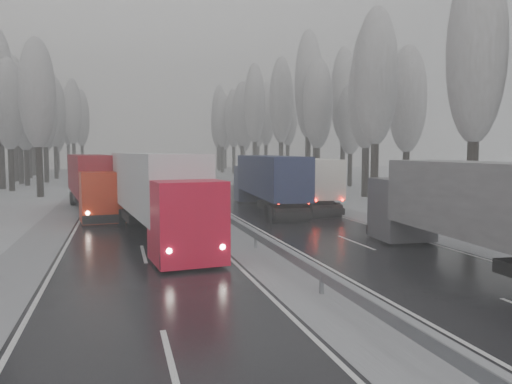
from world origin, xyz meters
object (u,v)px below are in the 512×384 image
truck_red_white (156,189)px  truck_cream_box (300,179)px  box_truck_distant (176,167)px  truck_red_red (92,179)px  truck_grey_tarp (488,209)px  truck_blue_box (267,179)px

truck_red_white → truck_cream_box: bearing=37.2°
truck_red_white → box_truck_distant: bearing=76.5°
truck_red_white → truck_red_red: truck_red_white is taller
truck_cream_box → box_truck_distant: bearing=98.4°
box_truck_distant → truck_red_white: 75.93m
truck_grey_tarp → truck_cream_box: bearing=91.6°
truck_grey_tarp → truck_red_red: truck_red_red is taller
truck_blue_box → truck_grey_tarp: bearing=-79.8°
truck_cream_box → truck_grey_tarp: bearing=-86.7°
truck_blue_box → box_truck_distant: size_ratio=2.10×
truck_cream_box → truck_red_white: bearing=-130.8°
box_truck_distant → truck_grey_tarp: bearing=-96.0°
truck_grey_tarp → box_truck_distant: (-2.13, 86.27, -0.99)m
truck_cream_box → truck_blue_box: bearing=-150.0°
truck_red_white → truck_red_red: (-3.85, 13.04, -0.10)m
truck_blue_box → truck_red_red: truck_red_red is taller
truck_grey_tarp → box_truck_distant: bearing=95.3°
truck_cream_box → truck_red_red: truck_red_red is taller
truck_grey_tarp → truck_red_white: truck_red_white is taller
box_truck_distant → truck_blue_box: bearing=-97.7°
truck_blue_box → truck_red_red: bearing=172.6°
truck_red_red → truck_blue_box: bearing=-19.1°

